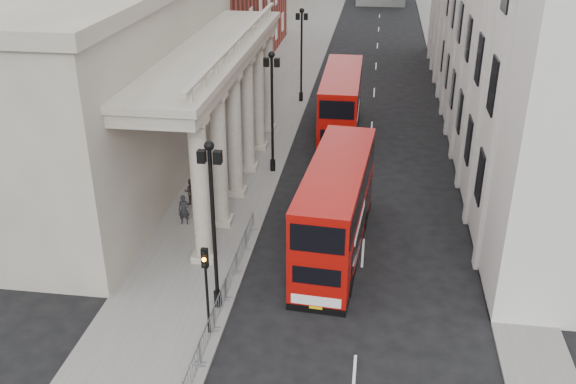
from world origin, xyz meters
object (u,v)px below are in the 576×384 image
object	(u,v)px
bus_far	(341,103)
pedestrian_a	(184,210)
lamp_post_south	(213,216)
bus_near	(336,207)
lamp_post_north	(301,49)
pedestrian_b	(191,191)
pedestrian_c	(242,145)
lamp_post_mid	(272,104)
traffic_light	(206,276)

from	to	relation	value
bus_far	pedestrian_a	world-z (taller)	bus_far
lamp_post_south	bus_near	bearing A→B (deg)	49.97
lamp_post_north	pedestrian_a	bearing A→B (deg)	-99.00
pedestrian_b	pedestrian_a	bearing A→B (deg)	86.46
bus_far	bus_near	bearing A→B (deg)	-87.49
lamp_post_south	bus_near	xyz separation A→B (m)	(5.05, 6.01, -2.25)
bus_far	pedestrian_b	world-z (taller)	bus_far
pedestrian_a	pedestrian_c	distance (m)	10.59
pedestrian_b	pedestrian_c	bearing A→B (deg)	-112.15
lamp_post_mid	pedestrian_a	world-z (taller)	lamp_post_mid
lamp_post_mid	bus_near	distance (m)	11.42
bus_near	pedestrian_b	size ratio (longest dim) A/B	7.14
bus_far	pedestrian_a	bearing A→B (deg)	-116.34
lamp_post_south	pedestrian_c	world-z (taller)	lamp_post_south
bus_far	pedestrian_c	xyz separation A→B (m)	(-6.71, -5.90, -1.62)
pedestrian_a	pedestrian_c	bearing A→B (deg)	75.66
pedestrian_a	pedestrian_b	size ratio (longest dim) A/B	1.07
lamp_post_south	pedestrian_b	size ratio (longest dim) A/B	4.96
traffic_light	pedestrian_b	size ratio (longest dim) A/B	2.57
lamp_post_mid	pedestrian_b	bearing A→B (deg)	-126.02
lamp_post_mid	bus_far	distance (m)	9.33
lamp_post_north	bus_far	size ratio (longest dim) A/B	0.71
lamp_post_north	traffic_light	bearing A→B (deg)	-89.83
traffic_light	pedestrian_c	size ratio (longest dim) A/B	2.39
lamp_post_mid	pedestrian_a	distance (m)	10.00
lamp_post_mid	lamp_post_north	xyz separation A→B (m)	(0.00, 16.00, 0.00)
bus_far	pedestrian_b	distance (m)	16.21
lamp_post_mid	lamp_post_north	size ratio (longest dim) A/B	1.00
lamp_post_mid	traffic_light	world-z (taller)	lamp_post_mid
lamp_post_north	bus_near	bearing A→B (deg)	-79.01
bus_far	lamp_post_south	bearing A→B (deg)	-100.14
lamp_post_north	bus_near	size ratio (longest dim) A/B	0.70
bus_near	bus_far	distance (m)	18.08
bus_far	pedestrian_a	size ratio (longest dim) A/B	6.53
traffic_light	pedestrian_a	bearing A→B (deg)	112.27
traffic_light	pedestrian_a	world-z (taller)	traffic_light
lamp_post_north	pedestrian_c	size ratio (longest dim) A/B	4.62
bus_far	pedestrian_b	size ratio (longest dim) A/B	6.98
pedestrian_b	lamp_post_mid	bearing A→B (deg)	-136.82
pedestrian_a	pedestrian_c	xyz separation A→B (m)	(1.26, 10.52, 0.00)
lamp_post_north	traffic_light	distance (m)	34.07
lamp_post_mid	bus_near	xyz separation A→B (m)	(5.05, -9.99, -2.25)
lamp_post_mid	pedestrian_c	distance (m)	5.15
lamp_post_south	traffic_light	world-z (taller)	lamp_post_south
pedestrian_a	traffic_light	bearing A→B (deg)	-75.25
lamp_post_north	pedestrian_b	world-z (taller)	lamp_post_north
lamp_post_north	pedestrian_b	xyz separation A→B (m)	(-4.19, -21.76, -3.95)
lamp_post_north	bus_near	distance (m)	26.57
bus_near	pedestrian_a	world-z (taller)	bus_near
bus_far	pedestrian_c	size ratio (longest dim) A/B	6.50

